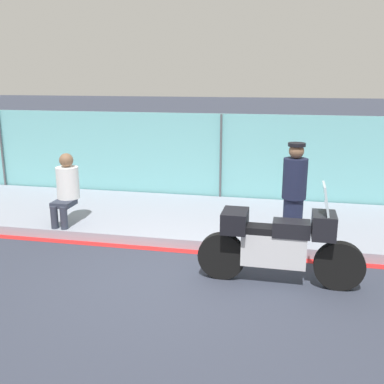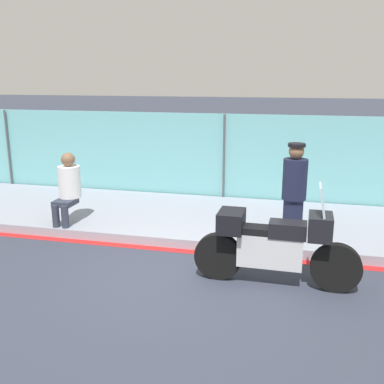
% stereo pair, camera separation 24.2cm
% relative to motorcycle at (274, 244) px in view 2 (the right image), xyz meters
% --- Properties ---
extents(ground_plane, '(120.00, 120.00, 0.00)m').
position_rel_motorcycle_xyz_m(ground_plane, '(-1.43, -0.29, -0.62)').
color(ground_plane, '#333847').
extents(sidewalk, '(42.20, 3.02, 0.17)m').
position_rel_motorcycle_xyz_m(sidewalk, '(-1.43, 2.52, -0.53)').
color(sidewalk, '#8E93A3').
rests_on(sidewalk, ground_plane).
extents(curb_paint_stripe, '(42.20, 0.18, 0.01)m').
position_rel_motorcycle_xyz_m(curb_paint_stripe, '(-1.43, 0.92, -0.61)').
color(curb_paint_stripe, red).
rests_on(curb_paint_stripe, ground_plane).
extents(storefront_fence, '(40.09, 0.17, 2.10)m').
position_rel_motorcycle_xyz_m(storefront_fence, '(-1.43, 4.12, 0.44)').
color(storefront_fence, '#6BB2B7').
rests_on(storefront_fence, ground_plane).
extents(motorcycle, '(2.37, 0.51, 1.52)m').
position_rel_motorcycle_xyz_m(motorcycle, '(0.00, 0.00, 0.00)').
color(motorcycle, black).
rests_on(motorcycle, ground_plane).
extents(officer_standing, '(0.42, 0.42, 1.67)m').
position_rel_motorcycle_xyz_m(officer_standing, '(0.22, 1.60, 0.40)').
color(officer_standing, '#191E38').
rests_on(officer_standing, sidewalk).
extents(person_seated_on_curb, '(0.43, 0.71, 1.35)m').
position_rel_motorcycle_xyz_m(person_seated_on_curb, '(-4.02, 1.49, 0.30)').
color(person_seated_on_curb, '#2D3342').
rests_on(person_seated_on_curb, sidewalk).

